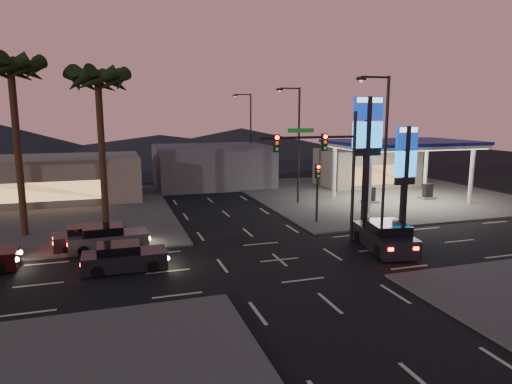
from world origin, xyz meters
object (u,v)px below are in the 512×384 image
object	(u,v)px
pylon_sign_tall	(367,135)
traffic_signal_mast	(328,159)
suv_station	(385,237)
pylon_sign_short	(406,160)
car_lane_b_mid	(91,237)
car_lane_b_front	(108,239)
car_lane_a_front	(124,258)
gas_station	(402,145)

from	to	relation	value
pylon_sign_tall	traffic_signal_mast	distance (m)	6.02
traffic_signal_mast	suv_station	xyz separation A→B (m)	(2.73, -2.15, -4.43)
pylon_sign_short	car_lane_b_mid	bearing A→B (deg)	177.31
car_lane_b_front	suv_station	bearing A→B (deg)	-17.71
car_lane_b_front	car_lane_b_mid	world-z (taller)	car_lane_b_front
car_lane_a_front	car_lane_b_mid	world-z (taller)	car_lane_b_mid
pylon_sign_tall	traffic_signal_mast	size ratio (longest dim) A/B	1.12
pylon_sign_short	traffic_signal_mast	bearing A→B (deg)	-160.87
traffic_signal_mast	car_lane_b_front	world-z (taller)	traffic_signal_mast
car_lane_a_front	car_lane_b_mid	distance (m)	4.87
traffic_signal_mast	car_lane_a_front	bearing A→B (deg)	-174.88
pylon_sign_tall	traffic_signal_mast	bearing A→B (deg)	-143.48
suv_station	traffic_signal_mast	bearing A→B (deg)	141.70
pylon_sign_tall	pylon_sign_short	distance (m)	3.20
car_lane_a_front	suv_station	distance (m)	14.64
gas_station	car_lane_a_front	world-z (taller)	gas_station
traffic_signal_mast	car_lane_a_front	world-z (taller)	traffic_signal_mast
gas_station	car_lane_b_front	distance (m)	26.30
gas_station	car_lane_b_mid	distance (m)	27.02
car_lane_a_front	suv_station	world-z (taller)	suv_station
pylon_sign_tall	suv_station	distance (m)	8.22
car_lane_b_front	traffic_signal_mast	bearing A→B (deg)	-12.29
car_lane_b_mid	pylon_sign_tall	bearing A→B (deg)	0.06
traffic_signal_mast	suv_station	world-z (taller)	traffic_signal_mast
pylon_sign_short	car_lane_b_mid	distance (m)	21.25
gas_station	pylon_sign_short	distance (m)	9.02
traffic_signal_mast	suv_station	distance (m)	5.63
pylon_sign_tall	car_lane_b_front	world-z (taller)	pylon_sign_tall
car_lane_a_front	car_lane_b_mid	bearing A→B (deg)	110.73
gas_station	pylon_sign_short	xyz separation A→B (m)	(-5.00, -7.50, -0.42)
car_lane_b_mid	suv_station	bearing A→B (deg)	-19.08
pylon_sign_short	pylon_sign_tall	bearing A→B (deg)	158.20
pylon_sign_short	car_lane_a_front	world-z (taller)	pylon_sign_short
car_lane_a_front	car_lane_b_front	world-z (taller)	car_lane_b_front
car_lane_b_front	gas_station	bearing A→B (deg)	16.25
pylon_sign_tall	suv_station	world-z (taller)	pylon_sign_tall
pylon_sign_short	suv_station	distance (m)	7.56
pylon_sign_tall	car_lane_a_front	xyz separation A→B (m)	(-16.62, -4.58, -5.75)
pylon_sign_tall	car_lane_b_mid	size ratio (longest dim) A/B	2.02
pylon_sign_tall	car_lane_b_mid	bearing A→B (deg)	-179.94
car_lane_b_front	car_lane_a_front	bearing A→B (deg)	-78.53
gas_station	car_lane_b_mid	size ratio (longest dim) A/B	2.74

